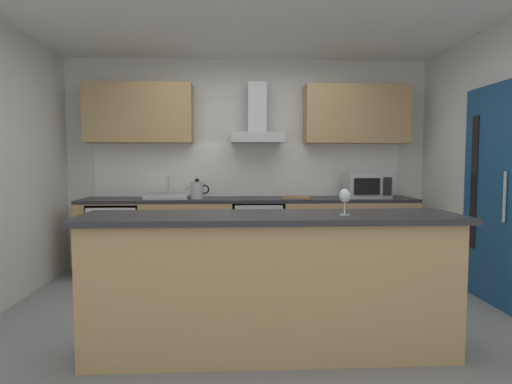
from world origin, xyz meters
name	(u,v)px	position (x,y,z in m)	size (l,w,h in m)	color
ground	(256,318)	(0.00, 0.00, -0.01)	(5.48, 4.61, 0.02)	gray
ceiling	(256,5)	(0.00, 0.00, 2.61)	(5.48, 4.61, 0.02)	white
wall_back	(248,164)	(0.00, 1.87, 1.30)	(5.48, 0.12, 2.60)	silver
backsplash_tile	(249,170)	(0.00, 1.79, 1.23)	(3.81, 0.02, 0.66)	white
counter_back	(250,235)	(0.00, 1.49, 0.45)	(3.94, 0.60, 0.90)	tan
counter_island	(271,283)	(0.07, -0.69, 0.49)	(2.60, 0.64, 0.97)	tan
upper_cabinets	(249,114)	(0.00, 1.64, 1.91)	(3.89, 0.32, 0.70)	tan
side_door	(490,194)	(2.23, 0.30, 1.03)	(0.08, 0.85, 2.05)	navy
oven	(258,235)	(0.09, 1.46, 0.46)	(0.60, 0.62, 0.80)	slate
refrigerator	(118,239)	(-1.55, 1.46, 0.43)	(0.58, 0.60, 0.85)	white
microwave	(367,185)	(1.40, 1.43, 1.05)	(0.50, 0.38, 0.30)	#B7BABC
sink	(168,196)	(-0.97, 1.47, 0.93)	(0.50, 0.40, 0.26)	silver
kettle	(197,190)	(-0.62, 1.43, 1.01)	(0.29, 0.15, 0.24)	#B7BABC
range_hood	(257,124)	(0.09, 1.59, 1.79)	(0.62, 0.45, 0.72)	#B7BABC
wine_glass	(345,197)	(0.56, -0.76, 1.10)	(0.08, 0.08, 0.18)	silver
chopping_board	(297,197)	(0.56, 1.44, 0.91)	(0.34, 0.22, 0.02)	#9E7247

